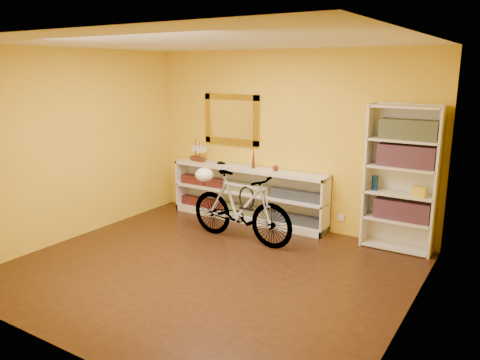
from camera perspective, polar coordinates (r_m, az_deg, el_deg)
The scene contains 24 objects.
floor at distance 5.72m, azimuth -3.80°, elevation -10.74°, with size 4.50×4.00×0.01m, color black.
ceiling at distance 5.23m, azimuth -4.26°, elevation 16.36°, with size 4.50×4.00×0.01m, color silver.
back_wall at distance 7.02m, azimuth 5.70°, elevation 4.88°, with size 4.50×0.01×2.60m, color gold.
left_wall at distance 6.88m, azimuth -19.42°, elevation 4.01°, with size 0.01×4.00×2.60m, color gold.
right_wall at distance 4.42m, azimuth 20.38°, elevation -0.98°, with size 0.01×4.00×2.60m, color gold.
gilt_mirror at distance 7.42m, azimuth -1.02°, elevation 7.35°, with size 0.98×0.06×0.78m, color olive.
wall_socket at distance 6.89m, azimuth 12.14°, elevation -4.49°, with size 0.09×0.01×0.09m, color silver.
console_unit at distance 7.30m, azimuth 0.94°, elevation -1.75°, with size 2.60×0.35×0.85m, color silver, non-canonical shape.
cd_row_lower at distance 7.35m, azimuth 0.85°, elevation -3.70°, with size 2.50×0.13×0.14m, color black.
cd_row_upper at distance 7.25m, azimuth 0.86°, elevation -0.94°, with size 2.50×0.13×0.14m, color navy.
model_ship at distance 7.69m, azimuth -5.15°, elevation 3.59°, with size 0.30×0.11×0.35m, color #441F13, non-canonical shape.
toy_car at distance 7.46m, azimuth -2.29°, elevation 1.94°, with size 0.00×0.00×0.00m, color black.
bronze_ornament at distance 7.12m, azimuth 1.64°, elevation 2.75°, with size 0.06×0.06×0.33m, color #512B1C.
decorative_orb at distance 6.96m, azimuth 4.32°, elevation 1.44°, with size 0.09×0.09×0.09m, color #512B1C.
bookcase at distance 6.36m, azimuth 18.93°, elevation 0.11°, with size 0.90×0.30×1.90m, color silver, non-canonical shape.
book_row_a at distance 6.45m, azimuth 19.09°, elevation -3.45°, with size 0.70×0.22×0.26m, color maroon.
book_row_b at distance 6.29m, azimuth 19.58°, elevation 2.76°, with size 0.70×0.22×0.28m, color maroon.
book_row_c at distance 6.24m, azimuth 19.82°, elevation 5.78°, with size 0.70×0.22×0.25m, color #173F51.
travel_mug at distance 6.43m, azimuth 16.04°, elevation -0.34°, with size 0.09×0.09×0.19m, color navy.
red_tin at distance 6.33m, azimuth 17.64°, elevation 5.70°, with size 0.14×0.14×0.17m, color maroon.
yellow_bag at distance 6.30m, azimuth 20.96°, elevation -1.31°, with size 0.16×0.11×0.13m, color gold.
bicycle at distance 6.42m, azimuth 0.08°, elevation -3.30°, with size 1.65×0.43×0.97m, color silver.
helmet at distance 6.70m, azimuth -4.36°, elevation 0.63°, with size 0.27×0.25×0.20m, color white.
u_lock at distance 6.33m, azimuth 0.81°, elevation -2.18°, with size 0.24×0.24×0.03m, color black.
Camera 1 is at (3.09, -4.21, 2.33)m, focal length 35.20 mm.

